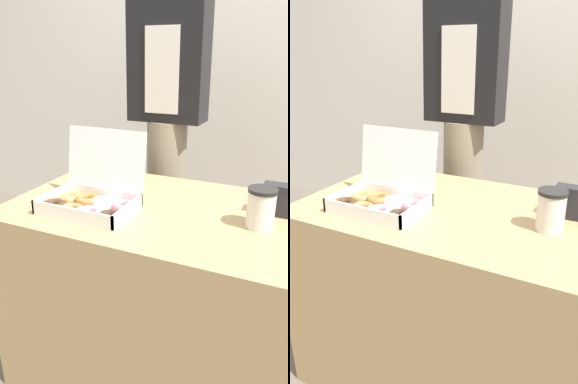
% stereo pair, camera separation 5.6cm
% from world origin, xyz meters
% --- Properties ---
extents(ground_plane, '(14.00, 14.00, 0.00)m').
position_xyz_m(ground_plane, '(0.00, 0.00, 0.00)').
color(ground_plane, '#665B51').
extents(wall_back, '(10.00, 0.05, 2.60)m').
position_xyz_m(wall_back, '(0.00, 1.41, 1.30)').
color(wall_back, silver).
rests_on(wall_back, ground_plane).
extents(table, '(1.10, 0.68, 0.77)m').
position_xyz_m(table, '(0.00, 0.00, 0.38)').
color(table, tan).
rests_on(table, ground_plane).
extents(donut_box, '(0.35, 0.26, 0.27)m').
position_xyz_m(donut_box, '(-0.22, -0.13, 0.81)').
color(donut_box, white).
rests_on(donut_box, table).
extents(coffee_cup, '(0.09, 0.09, 0.13)m').
position_xyz_m(coffee_cup, '(0.35, -0.02, 0.84)').
color(coffee_cup, silver).
rests_on(coffee_cup, table).
extents(napkin_holder, '(0.13, 0.06, 0.11)m').
position_xyz_m(napkin_holder, '(0.40, 0.11, 0.82)').
color(napkin_holder, '#232328').
rests_on(napkin_holder, table).
extents(person_customer, '(0.37, 0.20, 1.79)m').
position_xyz_m(person_customer, '(-0.21, 0.59, 0.98)').
color(person_customer, gray).
rests_on(person_customer, ground_plane).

